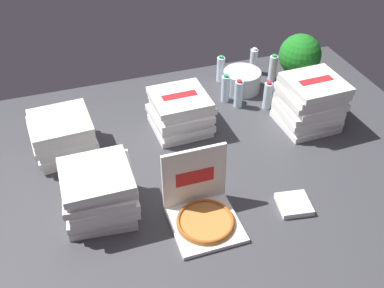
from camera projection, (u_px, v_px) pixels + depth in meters
The scene contains 15 objects.
ground_plane at pixel (204, 172), 2.76m from camera, with size 3.20×2.40×0.02m, color #38383D.
open_pizza_box at pixel (202, 210), 2.40m from camera, with size 0.36×0.38×0.38m.
pizza_stack_left_mid at pixel (310, 103), 3.02m from camera, with size 0.39×0.38×0.35m.
pizza_stack_right_far at pixel (180, 112), 3.01m from camera, with size 0.40×0.39×0.26m.
pizza_stack_center_near at pixel (63, 136), 2.81m from camera, with size 0.41×0.40×0.26m.
pizza_stack_center_far at pixel (100, 192), 2.40m from camera, with size 0.40×0.40×0.30m.
ice_bucket at pixel (242, 81), 3.43m from camera, with size 0.28×0.28×0.15m, color #B7BABF.
water_bottle_0 at pixel (268, 96), 3.22m from camera, with size 0.06×0.06×0.21m.
water_bottle_1 at pixel (254, 61), 3.61m from camera, with size 0.06×0.06×0.21m.
water_bottle_2 at pixel (221, 69), 3.52m from camera, with size 0.06×0.06×0.21m.
water_bottle_3 at pixel (273, 68), 3.53m from camera, with size 0.06×0.06×0.21m.
water_bottle_4 at pixel (238, 94), 3.24m from camera, with size 0.06×0.06×0.21m.
water_bottle_5 at pixel (225, 89), 3.29m from camera, with size 0.06×0.06×0.21m.
potted_plant at pixel (299, 60), 3.33m from camera, with size 0.31×0.31×0.44m.
napkin_pile at pixel (294, 204), 2.51m from camera, with size 0.17×0.17×0.04m, color white.
Camera 1 is at (-0.72, -1.92, 1.85)m, focal length 42.50 mm.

